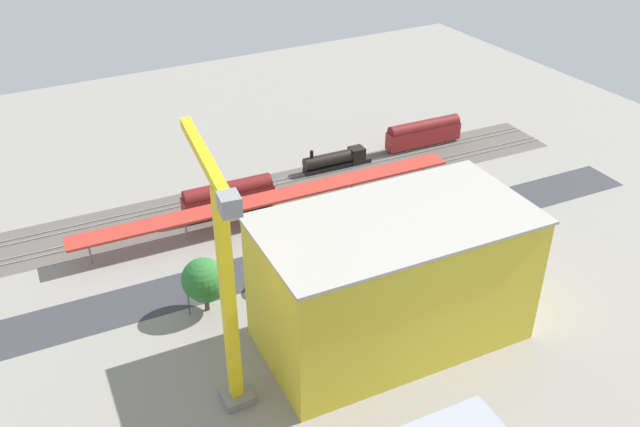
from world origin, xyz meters
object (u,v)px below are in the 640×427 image
(tower_crane, at_px, (224,275))
(box_truck_0, at_px, (352,268))
(street_tree_1, at_px, (428,217))
(street_tree_0, at_px, (431,215))
(street_tree_5, at_px, (299,252))
(parked_car_1, at_px, (449,197))
(construction_building, at_px, (393,281))
(box_truck_2, at_px, (396,251))
(parked_car_2, at_px, (417,207))
(parked_car_0, at_px, (481,189))
(box_truck_1, at_px, (321,269))
(parked_car_4, at_px, (353,226))
(street_tree_2, at_px, (206,283))
(traffic_light, at_px, (187,290))
(platform_canopy_near, at_px, (272,197))
(street_tree_4, at_px, (203,279))
(freight_coach_far, at_px, (228,197))
(locomotive, at_px, (338,160))
(parked_car_3, at_px, (388,216))
(passenger_coach, at_px, (424,133))
(street_tree_3, at_px, (324,246))

(tower_crane, height_order, box_truck_0, tower_crane)
(box_truck_0, distance_m, street_tree_1, 15.93)
(street_tree_0, relative_size, street_tree_5, 0.78)
(tower_crane, bearing_deg, box_truck_0, -151.21)
(parked_car_1, distance_m, box_truck_0, 29.90)
(construction_building, height_order, box_truck_2, construction_building)
(parked_car_2, bearing_deg, parked_car_0, 178.33)
(parked_car_2, relative_size, box_truck_1, 0.51)
(parked_car_4, distance_m, street_tree_2, 30.81)
(box_truck_0, height_order, street_tree_1, street_tree_1)
(traffic_light, bearing_deg, box_truck_2, 175.34)
(street_tree_0, bearing_deg, platform_canopy_near, -40.37)
(street_tree_0, relative_size, street_tree_4, 0.73)
(street_tree_5, relative_size, traffic_light, 1.19)
(platform_canopy_near, relative_size, street_tree_1, 8.38)
(freight_coach_far, height_order, parked_car_1, freight_coach_far)
(parked_car_0, bearing_deg, street_tree_4, 8.05)
(parked_car_0, bearing_deg, tower_crane, 22.66)
(street_tree_1, bearing_deg, box_truck_1, 0.56)
(locomotive, distance_m, street_tree_5, 38.88)
(parked_car_3, relative_size, street_tree_5, 0.56)
(passenger_coach, distance_m, box_truck_1, 51.89)
(locomotive, height_order, freight_coach_far, freight_coach_far)
(platform_canopy_near, xyz_separation_m, passenger_coach, (-40.69, -11.71, -1.23))
(passenger_coach, xyz_separation_m, construction_building, (39.57, 46.98, 6.11))
(passenger_coach, bearing_deg, construction_building, 49.90)
(freight_coach_far, xyz_separation_m, street_tree_4, (13.26, 24.13, 2.34))
(platform_canopy_near, xyz_separation_m, freight_coach_far, (5.88, -5.91, -1.23))
(parked_car_2, height_order, parked_car_4, same)
(box_truck_1, relative_size, street_tree_3, 1.37)
(street_tree_3, bearing_deg, parked_car_0, -168.72)
(parked_car_4, height_order, construction_building, construction_building)
(construction_building, bearing_deg, street_tree_2, -37.36)
(parked_car_1, relative_size, street_tree_3, 0.67)
(platform_canopy_near, bearing_deg, locomotive, -149.41)
(platform_canopy_near, xyz_separation_m, street_tree_4, (19.14, 18.22, 1.11))
(passenger_coach, relative_size, street_tree_3, 2.53)
(box_truck_0, relative_size, street_tree_1, 1.06)
(parked_car_2, xyz_separation_m, street_tree_0, (3.23, 8.04, 3.44))
(parked_car_3, bearing_deg, street_tree_3, 24.13)
(platform_canopy_near, height_order, parked_car_0, platform_canopy_near)
(parked_car_0, bearing_deg, street_tree_2, 8.20)
(freight_coach_far, bearing_deg, box_truck_2, 123.53)
(construction_building, xyz_separation_m, box_truck_0, (-2.44, -14.02, -7.65))
(parked_car_4, bearing_deg, tower_crane, 38.19)
(street_tree_1, distance_m, street_tree_2, 37.86)
(construction_building, distance_m, tower_crane, 24.52)
(street_tree_3, height_order, street_tree_4, street_tree_4)
(street_tree_0, bearing_deg, tower_crane, 22.26)
(parked_car_0, bearing_deg, street_tree_5, 11.27)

